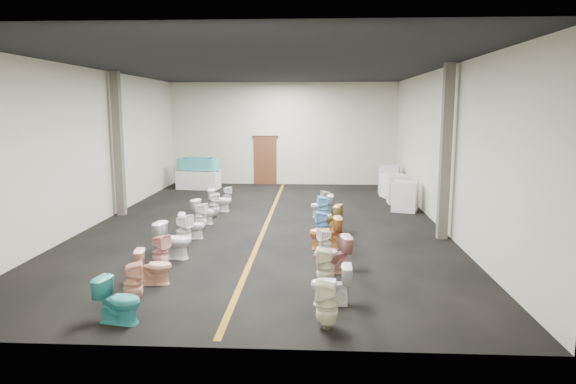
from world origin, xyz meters
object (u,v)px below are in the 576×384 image
toilet_left_11 (227,196)px  toilet_right_8 (324,209)px  appliance_crate_b (398,189)px  toilet_right_1 (331,285)px  appliance_crate_c (393,186)px  toilet_right_5 (325,233)px  toilet_left_1 (133,283)px  toilet_right_10 (326,201)px  appliance_crate_a (405,196)px  toilet_left_9 (214,205)px  toilet_right_4 (325,244)px  toilet_left_4 (173,240)px  toilet_left_5 (184,231)px  toilet_left_3 (160,252)px  toilet_left_8 (204,212)px  toilet_right_0 (327,305)px  toilet_right_2 (326,267)px  toilet_left_10 (220,200)px  display_table (199,180)px  toilet_left_0 (119,300)px  toilet_right_7 (328,218)px  bathtub (198,164)px  toilet_left_7 (200,216)px  toilet_left_2 (154,267)px  toilet_right_3 (332,254)px  appliance_crate_d (389,179)px  toilet_right_6 (322,225)px  toilet_right_9 (322,206)px  toilet_left_6 (192,226)px

toilet_left_11 → toilet_right_8: 4.21m
appliance_crate_b → toilet_right_1: appliance_crate_b is taller
appliance_crate_c → toilet_right_5: (-2.72, -7.38, -0.05)m
toilet_left_1 → toilet_right_10: 8.94m
appliance_crate_a → toilet_left_9: 6.28m
toilet_right_4 → toilet_right_1: bearing=-21.2°
toilet_left_4 → toilet_left_5: bearing=8.1°
appliance_crate_a → toilet_left_3: 9.06m
toilet_left_8 → toilet_right_0: toilet_right_0 is taller
appliance_crate_b → toilet_right_2: 9.26m
toilet_right_5 → toilet_left_10: bearing=-146.7°
toilet_left_9 → toilet_left_5: bearing=157.9°
toilet_right_5 → display_table: bearing=-154.7°
appliance_crate_c → toilet_left_0: bearing=-117.0°
toilet_right_7 → toilet_right_8: bearing=-157.0°
bathtub → toilet_right_2: bathtub is taller
toilet_left_7 → toilet_right_10: 4.47m
toilet_left_11 → toilet_right_7: size_ratio=0.89×
display_table → toilet_left_9: bearing=-72.7°
toilet_left_2 → toilet_left_3: bearing=1.0°
toilet_left_5 → toilet_left_7: bearing=22.1°
appliance_crate_a → toilet_left_4: 8.43m
appliance_crate_c → toilet_right_2: 10.44m
appliance_crate_b → toilet_left_4: size_ratio=1.21×
toilet_left_7 → toilet_left_2: bearing=-169.8°
toilet_right_3 → toilet_right_7: bearing=169.7°
toilet_right_4 → toilet_right_5: (0.02, 0.82, 0.05)m
appliance_crate_d → toilet_left_2: size_ratio=1.56×
appliance_crate_d → toilet_right_4: 9.71m
toilet_left_0 → toilet_right_10: (3.46, 9.02, -0.01)m
toilet_right_1 → toilet_right_6: size_ratio=0.95×
toilet_right_1 → toilet_right_2: bearing=-175.2°
appliance_crate_b → toilet_left_7: size_ratio=1.34×
toilet_left_9 → toilet_left_11: bearing=-24.7°
toilet_left_2 → toilet_left_4: size_ratio=0.84×
appliance_crate_b → toilet_left_11: bearing=-172.7°
toilet_right_8 → toilet_right_10: size_ratio=1.16×
toilet_right_3 → toilet_right_9: size_ratio=1.11×
appliance_crate_a → toilet_right_3: size_ratio=1.26×
toilet_right_10 → toilet_left_2: bearing=-46.4°
toilet_right_0 → toilet_right_8: (0.07, 7.38, 0.03)m
appliance_crate_c → toilet_left_3: appliance_crate_c is taller
toilet_left_5 → toilet_left_6: toilet_left_5 is taller
toilet_left_4 → toilet_right_8: same height
toilet_left_11 → toilet_right_9: 3.70m
appliance_crate_d → toilet_left_10: size_ratio=1.47×
toilet_right_0 → toilet_right_9: toilet_right_0 is taller
toilet_left_5 → toilet_right_5: bearing=-66.4°
toilet_left_4 → toilet_right_10: toilet_left_4 is taller
toilet_left_10 → toilet_right_4: size_ratio=1.09×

